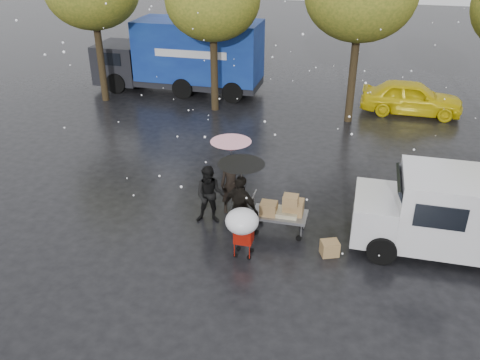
% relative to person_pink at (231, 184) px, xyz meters
% --- Properties ---
extents(ground, '(90.00, 90.00, 0.00)m').
position_rel_person_pink_xyz_m(ground, '(0.42, -1.43, -0.91)').
color(ground, black).
rests_on(ground, ground).
extents(person_pink, '(0.78, 0.66, 1.81)m').
position_rel_person_pink_xyz_m(person_pink, '(0.00, 0.00, 0.00)').
color(person_pink, black).
rests_on(person_pink, ground).
extents(person_middle, '(0.95, 0.80, 1.75)m').
position_rel_person_pink_xyz_m(person_middle, '(-0.44, -0.71, -0.03)').
color(person_middle, black).
rests_on(person_middle, ground).
extents(person_black, '(1.20, 0.87, 1.89)m').
position_rel_person_pink_xyz_m(person_black, '(0.63, -1.32, 0.04)').
color(person_black, black).
rests_on(person_black, ground).
extents(umbrella_pink, '(1.16, 1.16, 2.27)m').
position_rel_person_pink_xyz_m(umbrella_pink, '(0.00, -0.00, 1.21)').
color(umbrella_pink, '#4C4C4C').
rests_on(umbrella_pink, ground).
extents(umbrella_black, '(1.22, 1.22, 2.26)m').
position_rel_person_pink_xyz_m(umbrella_black, '(0.63, -1.32, 1.20)').
color(umbrella_black, '#4C4C4C').
rests_on(umbrella_black, ground).
extents(vendor_cart, '(1.52, 0.80, 1.27)m').
position_rel_person_pink_xyz_m(vendor_cart, '(1.67, -0.75, -0.18)').
color(vendor_cart, slate).
rests_on(vendor_cart, ground).
extents(shopping_cart, '(0.84, 0.84, 1.46)m').
position_rel_person_pink_xyz_m(shopping_cart, '(0.88, -2.22, 0.16)').
color(shopping_cart, '#A81409').
rests_on(shopping_cart, ground).
extents(white_van, '(4.91, 2.18, 2.20)m').
position_rel_person_pink_xyz_m(white_van, '(6.16, -0.57, 0.25)').
color(white_van, silver).
rests_on(white_van, ground).
extents(blue_truck, '(8.30, 2.60, 3.50)m').
position_rel_person_pink_xyz_m(blue_truck, '(-5.38, 10.87, 0.85)').
color(blue_truck, navy).
rests_on(blue_truck, ground).
extents(box_ground_near, '(0.55, 0.50, 0.40)m').
position_rel_person_pink_xyz_m(box_ground_near, '(3.05, -1.51, -0.71)').
color(box_ground_near, olive).
rests_on(box_ground_near, ground).
extents(box_ground_far, '(0.52, 0.45, 0.35)m').
position_rel_person_pink_xyz_m(box_ground_far, '(1.83, 0.28, -0.73)').
color(box_ground_far, olive).
rests_on(box_ground_far, ground).
extents(yellow_taxi, '(4.40, 1.83, 1.49)m').
position_rel_person_pink_xyz_m(yellow_taxi, '(5.54, 10.21, -0.16)').
color(yellow_taxi, yellow).
rests_on(yellow_taxi, ground).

